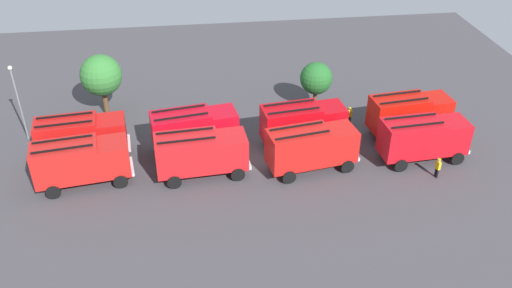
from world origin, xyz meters
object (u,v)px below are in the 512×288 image
tree_0 (101,75)px  traffic_cone_1 (104,137)px  traffic_cone_0 (347,134)px  lamppost (18,98)px  fire_truck_5 (194,128)px  fire_truck_3 (423,137)px  firefighter_0 (438,167)px  tree_1 (316,78)px  fire_truck_2 (311,147)px  firefighter_1 (349,115)px  fire_truck_4 (81,136)px  fire_truck_0 (81,161)px  fire_truck_1 (201,152)px  fire_truck_7 (409,113)px  fire_truck_6 (303,123)px

tree_0 → traffic_cone_1: tree_0 is taller
traffic_cone_0 → lamppost: lamppost is taller
fire_truck_5 → lamppost: bearing=156.2°
fire_truck_3 → traffic_cone_1: fire_truck_3 is taller
firefighter_0 → tree_1: bearing=-74.5°
firefighter_0 → tree_0: (-26.62, 13.79, 2.98)m
fire_truck_2 → traffic_cone_0: 6.48m
tree_1 → lamppost: (-26.02, -2.07, 0.87)m
firefighter_0 → firefighter_1: (-4.57, 8.87, -0.00)m
fire_truck_2 → tree_0: size_ratio=1.28×
fire_truck_4 → fire_truck_0: bearing=-88.7°
fire_truck_1 → lamppost: size_ratio=1.07×
fire_truck_5 → firefighter_1: 14.31m
fire_truck_0 → fire_truck_2: bearing=-9.2°
traffic_cone_1 → firefighter_0: bearing=-18.7°
tree_0 → tree_1: (19.60, -1.59, -0.78)m
fire_truck_4 → fire_truck_5: bearing=-5.8°
tree_0 → fire_truck_3: bearing=-23.2°
fire_truck_7 → tree_0: (-26.60, 7.29, 1.78)m
fire_truck_3 → fire_truck_1: bearing=175.6°
lamppost → traffic_cone_0: bearing=-6.8°
traffic_cone_0 → firefighter_1: bearing=69.8°
traffic_cone_0 → fire_truck_0: bearing=-169.3°
fire_truck_0 → firefighter_0: (27.20, -2.70, -1.20)m
fire_truck_1 → firefighter_1: fire_truck_1 is taller
fire_truck_3 → fire_truck_5: (-18.22, 3.79, 0.00)m
fire_truck_2 → firefighter_0: size_ratio=4.42×
fire_truck_2 → fire_truck_0: bearing=169.4°
fire_truck_0 → firefighter_0: size_ratio=4.40×
fire_truck_3 → tree_0: size_ratio=1.26×
fire_truck_4 → traffic_cone_1: 3.43m
traffic_cone_1 → tree_1: bearing=9.5°
firefighter_1 → fire_truck_6: bearing=-64.2°
fire_truck_7 → lamppost: (-33.01, 3.64, 1.87)m
fire_truck_6 → tree_1: (2.48, 6.13, 1.00)m
fire_truck_4 → traffic_cone_0: bearing=-4.5°
traffic_cone_0 → lamppost: (-27.72, 3.31, 3.74)m
fire_truck_6 → lamppost: (-23.53, 4.06, 1.87)m
fire_truck_4 → firefighter_0: bearing=-18.7°
firefighter_1 → tree_1: 4.68m
traffic_cone_1 → fire_truck_0: bearing=-96.9°
fire_truck_2 → fire_truck_4: bearing=158.1°
fire_truck_4 → firefighter_0: size_ratio=4.37×
fire_truck_2 → tree_1: tree_1 is taller
fire_truck_2 → fire_truck_6: size_ratio=1.01×
tree_0 → fire_truck_4: bearing=-97.9°
fire_truck_0 → fire_truck_5: size_ratio=1.00×
fire_truck_6 → traffic_cone_0: bearing=3.3°
fire_truck_2 → firefighter_0: (9.59, -2.33, -1.20)m
fire_truck_4 → fire_truck_7: size_ratio=1.00×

